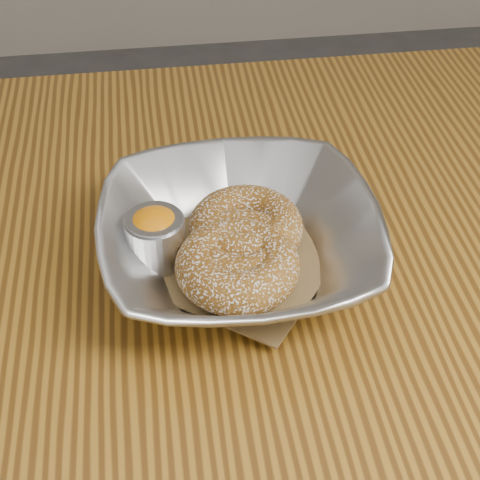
{
  "coord_description": "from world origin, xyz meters",
  "views": [
    {
      "loc": [
        0.02,
        -0.42,
        1.17
      ],
      "look_at": [
        0.08,
        0.04,
        0.78
      ],
      "focal_mm": 55.0,
      "sensor_mm": 36.0,
      "label": 1
    }
  ],
  "objects": [
    {
      "name": "serving_bowl",
      "position": [
        0.08,
        0.04,
        0.78
      ],
      "size": [
        0.23,
        0.23,
        0.06
      ],
      "primitive_type": "imported",
      "color": "#B8BABF",
      "rests_on": "table"
    },
    {
      "name": "parchment",
      "position": [
        0.08,
        0.04,
        0.76
      ],
      "size": [
        0.2,
        0.2,
        0.0
      ],
      "primitive_type": "cube",
      "rotation": [
        0.0,
        0.0,
        0.91
      ],
      "color": "brown",
      "rests_on": "table"
    },
    {
      "name": "table",
      "position": [
        0.0,
        0.0,
        0.65
      ],
      "size": [
        1.2,
        0.8,
        0.75
      ],
      "color": "brown",
      "rests_on": "ground_plane"
    },
    {
      "name": "donut_front",
      "position": [
        0.07,
        0.01,
        0.78
      ],
      "size": [
        0.11,
        0.11,
        0.04
      ],
      "primitive_type": "torus",
      "rotation": [
        0.0,
        0.0,
        0.13
      ],
      "color": "brown",
      "rests_on": "parchment"
    },
    {
      "name": "donut_extra",
      "position": [
        0.08,
        0.03,
        0.78
      ],
      "size": [
        0.11,
        0.11,
        0.03
      ],
      "primitive_type": "torus",
      "rotation": [
        0.0,
        0.0,
        0.29
      ],
      "color": "brown",
      "rests_on": "parchment"
    },
    {
      "name": "ramekin",
      "position": [
        0.01,
        0.05,
        0.78
      ],
      "size": [
        0.05,
        0.05,
        0.05
      ],
      "color": "#B8BABF",
      "rests_on": "table"
    },
    {
      "name": "donut_back",
      "position": [
        0.09,
        0.06,
        0.78
      ],
      "size": [
        0.1,
        0.1,
        0.03
      ],
      "primitive_type": "torus",
      "rotation": [
        0.0,
        0.0,
        0.05
      ],
      "color": "brown",
      "rests_on": "parchment"
    }
  ]
}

